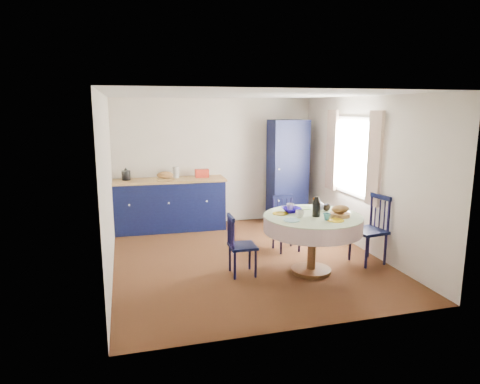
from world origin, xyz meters
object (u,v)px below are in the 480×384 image
object	(u,v)px
dining_table	(313,224)
mug_d	(290,207)
mug_b	(327,217)
pantry_cabinet	(287,172)
chair_right	(371,229)
cobalt_bowl	(291,210)
mug_a	(300,214)
mug_c	(326,208)
chair_far	(285,223)
kitchen_counter	(168,204)
chair_left	(240,245)

from	to	relation	value
dining_table	mug_d	world-z (taller)	dining_table
mug_b	mug_d	world-z (taller)	mug_d
pantry_cabinet	dining_table	distance (m)	2.74
chair_right	cobalt_bowl	world-z (taller)	chair_right
mug_b	cobalt_bowl	xyz separation A→B (m)	(-0.29, 0.54, -0.01)
pantry_cabinet	mug_a	distance (m)	2.82
chair_right	mug_c	distance (m)	0.80
mug_a	pantry_cabinet	bearing A→B (deg)	71.99
chair_far	kitchen_counter	bearing A→B (deg)	131.38
mug_a	mug_c	xyz separation A→B (m)	(0.53, 0.25, -0.00)
dining_table	chair_left	world-z (taller)	dining_table
mug_b	dining_table	bearing A→B (deg)	102.20
chair_right	mug_d	xyz separation A→B (m)	(-1.22, 0.21, 0.36)
mug_a	mug_b	bearing A→B (deg)	-40.89
chair_right	mug_b	bearing A→B (deg)	-74.28
pantry_cabinet	mug_a	bearing A→B (deg)	-108.66
chair_far	chair_right	xyz separation A→B (m)	(1.03, -0.89, 0.07)
mug_a	mug_b	distance (m)	0.38
kitchen_counter	chair_far	xyz separation A→B (m)	(1.74, -1.72, -0.05)
mug_d	pantry_cabinet	bearing A→B (deg)	69.54
dining_table	mug_d	xyz separation A→B (m)	(-0.21, 0.35, 0.18)
chair_left	mug_c	world-z (taller)	mug_c
mug_a	chair_far	bearing A→B (deg)	78.67
mug_b	cobalt_bowl	world-z (taller)	mug_b
kitchen_counter	chair_left	world-z (taller)	kitchen_counter
dining_table	cobalt_bowl	size ratio (longest dim) A/B	4.99
mug_b	mug_a	bearing A→B (deg)	139.11
dining_table	mug_c	xyz separation A→B (m)	(0.30, 0.21, 0.17)
chair_far	dining_table	bearing A→B (deg)	-93.37
mug_a	mug_d	size ratio (longest dim) A/B	1.06
mug_b	chair_right	bearing A→B (deg)	24.10
dining_table	mug_a	size ratio (longest dim) A/B	11.63
chair_far	mug_d	xyz separation A→B (m)	(-0.20, -0.68, 0.43)
pantry_cabinet	chair_right	distance (m)	2.58
mug_d	cobalt_bowl	world-z (taller)	mug_d
pantry_cabinet	mug_d	size ratio (longest dim) A/B	18.62
chair_left	chair_far	world-z (taller)	chair_far
chair_left	chair_right	distance (m)	2.04
kitchen_counter	pantry_cabinet	xyz separation A→B (m)	(2.40, -0.11, 0.54)
mug_c	mug_d	xyz separation A→B (m)	(-0.51, 0.14, 0.01)
chair_right	kitchen_counter	bearing A→B (deg)	-141.71
kitchen_counter	mug_d	bearing A→B (deg)	-55.31
chair_far	mug_c	xyz separation A→B (m)	(0.31, -0.82, 0.42)
mug_b	mug_c	world-z (taller)	mug_b
pantry_cabinet	chair_left	distance (m)	3.03
pantry_cabinet	mug_b	bearing A→B (deg)	-101.96
pantry_cabinet	mug_c	distance (m)	2.46
chair_left	mug_b	xyz separation A→B (m)	(1.08, -0.47, 0.45)
chair_left	mug_c	bearing A→B (deg)	-87.42
dining_table	mug_b	size ratio (longest dim) A/B	13.49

